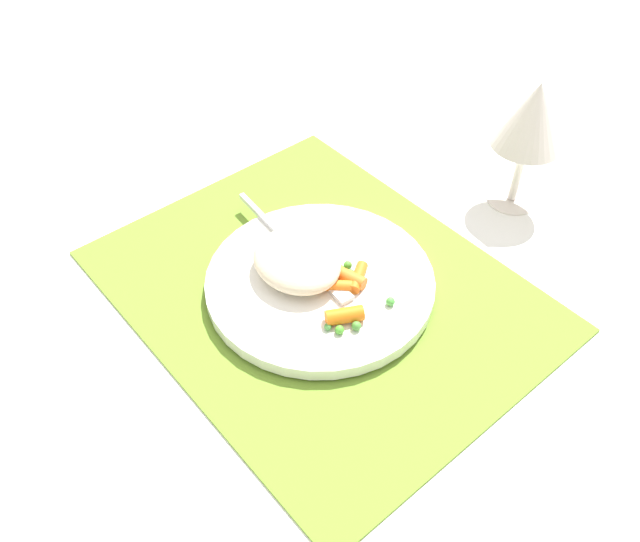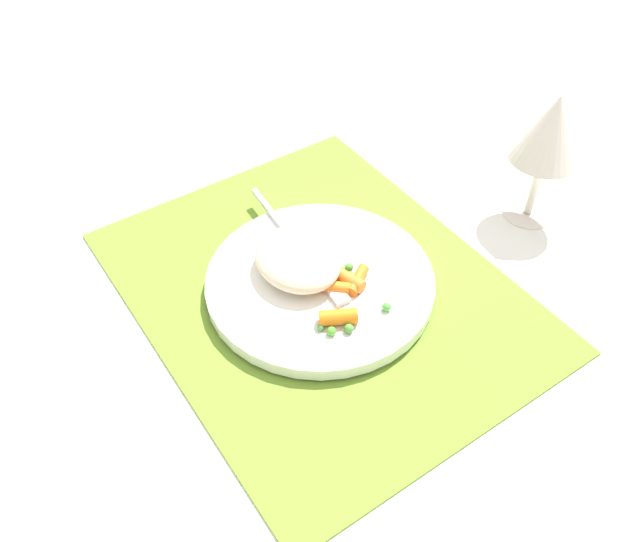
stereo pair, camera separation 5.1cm
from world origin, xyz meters
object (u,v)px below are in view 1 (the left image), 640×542
fork (301,256)px  wine_glass (533,118)px  plate (320,282)px  rice_mound (297,261)px  carrot_portion (347,291)px

fork → wine_glass: 0.30m
plate → wine_glass: size_ratio=1.50×
rice_mound → wine_glass: 0.31m
fork → wine_glass: wine_glass is taller
plate → fork: 0.04m
fork → wine_glass: (0.07, 0.28, 0.09)m
rice_mound → carrot_portion: 0.06m
plate → rice_mound: 0.04m
carrot_portion → wine_glass: bearing=90.3°
rice_mound → fork: size_ratio=0.48×
plate → wine_glass: (0.04, 0.28, 0.10)m
carrot_portion → fork: size_ratio=0.41×
plate → rice_mound: bearing=-148.0°
fork → wine_glass: size_ratio=1.30×
rice_mound → carrot_portion: size_ratio=1.17×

